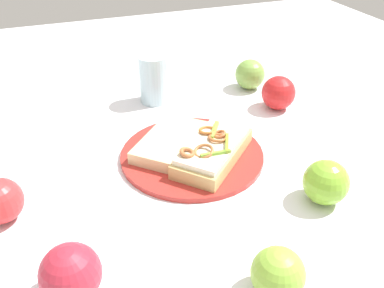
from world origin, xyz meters
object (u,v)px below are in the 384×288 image
object	(u,v)px
apple_2	(250,74)
apple_5	(0,201)
apple_1	(278,93)
bread_slice_side	(172,142)
plate	(192,155)
sandwich	(213,150)
apple_4	(71,274)
drinking_glass	(156,79)
apple_3	(326,182)
apple_0	(278,274)

from	to	relation	value
apple_2	apple_5	world-z (taller)	apple_2
apple_1	apple_5	size ratio (longest dim) A/B	1.07
bread_slice_side	apple_1	bearing A→B (deg)	150.64
plate	apple_1	bearing A→B (deg)	-64.75
sandwich	apple_4	xyz separation A→B (m)	(-0.21, 0.29, 0.01)
plate	apple_4	xyz separation A→B (m)	(-0.24, 0.26, 0.03)
drinking_glass	apple_3	bearing A→B (deg)	-160.95
drinking_glass	bread_slice_side	bearing A→B (deg)	171.30
apple_2	drinking_glass	xyz separation A→B (m)	(0.01, 0.24, 0.02)
apple_3	apple_4	xyz separation A→B (m)	(-0.05, 0.42, 0.00)
plate	apple_3	distance (m)	0.26
apple_2	apple_3	xyz separation A→B (m)	(-0.44, 0.09, 0.00)
apple_0	apple_5	distance (m)	0.43
apple_0	apple_5	bearing A→B (deg)	50.61
plate	apple_0	xyz separation A→B (m)	(-0.33, 0.01, 0.03)
apple_3	apple_4	bearing A→B (deg)	96.36
sandwich	apple_5	bearing A→B (deg)	-39.39
apple_0	apple_2	size ratio (longest dim) A/B	0.93
apple_3	bread_slice_side	bearing A→B (deg)	39.90
apple_0	drinking_glass	world-z (taller)	drinking_glass
apple_0	apple_3	world-z (taller)	apple_3
sandwich	apple_1	distance (m)	0.28
apple_3	drinking_glass	xyz separation A→B (m)	(0.46, 0.16, 0.02)
bread_slice_side	apple_4	size ratio (longest dim) A/B	2.11
sandwich	apple_5	distance (m)	0.37
bread_slice_side	apple_0	size ratio (longest dim) A/B	2.38
plate	bread_slice_side	bearing A→B (deg)	43.33
apple_1	apple_4	xyz separation A→B (m)	(-0.37, 0.52, 0.00)
plate	apple_3	size ratio (longest dim) A/B	3.64
plate	apple_5	xyz separation A→B (m)	(-0.06, 0.34, 0.03)
apple_3	apple_2	bearing A→B (deg)	-11.09
apple_2	apple_1	bearing A→B (deg)	-174.63
sandwich	drinking_glass	distance (m)	0.29
plate	drinking_glass	xyz separation A→B (m)	(0.26, -0.00, 0.05)
apple_0	apple_3	size ratio (longest dim) A/B	0.93
sandwich	apple_2	xyz separation A→B (m)	(0.28, -0.22, 0.01)
apple_0	apple_5	size ratio (longest dim) A/B	0.97
apple_5	apple_4	bearing A→B (deg)	-155.00
apple_3	drinking_glass	distance (m)	0.48
drinking_glass	sandwich	bearing A→B (deg)	-174.97
apple_1	apple_2	size ratio (longest dim) A/B	1.03
apple_3	drinking_glass	world-z (taller)	drinking_glass
apple_2	apple_4	world-z (taller)	apple_4
bread_slice_side	apple_4	bearing A→B (deg)	4.25
sandwich	apple_5	xyz separation A→B (m)	(-0.03, 0.37, 0.01)
apple_3	drinking_glass	bearing A→B (deg)	19.05
plate	apple_0	bearing A→B (deg)	178.78
plate	apple_3	xyz separation A→B (m)	(-0.20, -0.16, 0.03)
plate	apple_4	size ratio (longest dim) A/B	3.48
apple_4	apple_5	distance (m)	0.21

